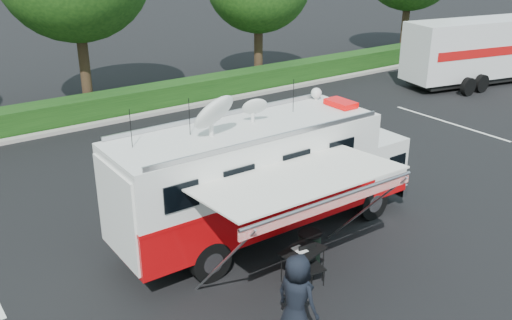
{
  "coord_description": "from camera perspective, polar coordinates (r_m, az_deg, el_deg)",
  "views": [
    {
      "loc": [
        -7.81,
        -10.52,
        7.41
      ],
      "look_at": [
        0.0,
        0.5,
        1.9
      ],
      "focal_mm": 40.0,
      "sensor_mm": 36.0,
      "label": 1
    }
  ],
  "objects": [
    {
      "name": "stall_lines",
      "position": [
        17.06,
        -6.25,
        -3.68
      ],
      "size": [
        24.12,
        5.5,
        0.01
      ],
      "color": "silver",
      "rests_on": "ground_plane"
    },
    {
      "name": "awning",
      "position": [
        11.85,
        4.75,
        -2.36
      ],
      "size": [
        4.42,
        2.31,
        2.68
      ],
      "color": "silver",
      "rests_on": "ground_plane"
    },
    {
      "name": "folding_table",
      "position": [
        12.81,
        4.7,
        -9.13
      ],
      "size": [
        1.1,
        0.89,
        0.82
      ],
      "color": "black",
      "rests_on": "ground_plane"
    },
    {
      "name": "semi_trailer",
      "position": [
        32.13,
        22.98,
        10.23
      ],
      "size": [
        10.69,
        4.3,
        3.23
      ],
      "color": "silver",
      "rests_on": "ground_plane"
    },
    {
      "name": "folding_chair",
      "position": [
        12.9,
        5.43,
        -10.07
      ],
      "size": [
        0.5,
        0.52,
        0.92
      ],
      "color": "black",
      "rests_on": "ground_plane"
    },
    {
      "name": "trash_bin",
      "position": [
        13.61,
        5.36,
        -8.8
      ],
      "size": [
        0.56,
        0.56,
        0.84
      ],
      "color": "black",
      "rests_on": "ground_plane"
    },
    {
      "name": "command_truck",
      "position": [
        14.27,
        0.93,
        -1.55
      ],
      "size": [
        8.11,
        2.23,
        3.89
      ],
      "color": "black",
      "rests_on": "ground_plane"
    },
    {
      "name": "ground_plane",
      "position": [
        15.05,
        1.11,
        -7.3
      ],
      "size": [
        120.0,
        120.0,
        0.0
      ],
      "primitive_type": "plane",
      "color": "black",
      "rests_on": "ground"
    }
  ]
}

